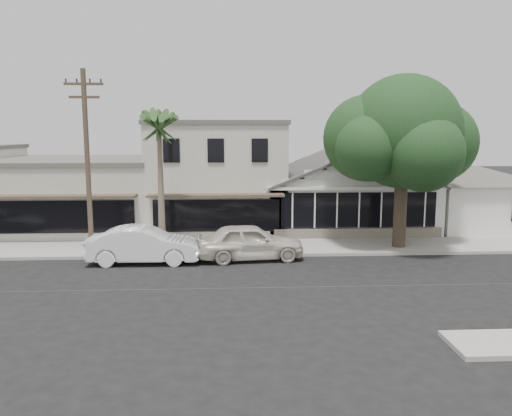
{
  "coord_description": "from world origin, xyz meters",
  "views": [
    {
      "loc": [
        -2.25,
        -18.92,
        6.06
      ],
      "look_at": [
        -0.93,
        6.0,
        2.28
      ],
      "focal_mm": 35.0,
      "sensor_mm": 36.0,
      "label": 1
    }
  ],
  "objects": [
    {
      "name": "row_building_near",
      "position": [
        -3.0,
        13.5,
        3.25
      ],
      "size": [
        8.0,
        10.0,
        6.5
      ],
      "primitive_type": "cube",
      "color": "silver",
      "rests_on": "ground"
    },
    {
      "name": "row_building_midnear",
      "position": [
        -12.0,
        13.5,
        2.1
      ],
      "size": [
        10.0,
        10.0,
        4.2
      ],
      "primitive_type": "cube",
      "color": "beige",
      "rests_on": "ground"
    },
    {
      "name": "palm_east",
      "position": [
        -5.7,
        6.14,
        6.43
      ],
      "size": [
        3.29,
        3.29,
        7.56
      ],
      "color": "#726651",
      "rests_on": "ground"
    },
    {
      "name": "corner_shop",
      "position": [
        5.0,
        12.47,
        2.62
      ],
      "size": [
        10.4,
        8.6,
        5.1
      ],
      "color": "white",
      "rests_on": "ground"
    },
    {
      "name": "ground",
      "position": [
        0.0,
        0.0,
        0.0
      ],
      "size": [
        140.0,
        140.0,
        0.0
      ],
      "primitive_type": "plane",
      "color": "black",
      "rests_on": "ground"
    },
    {
      "name": "shade_tree",
      "position": [
        6.5,
        6.47,
        5.92
      ],
      "size": [
        8.11,
        7.33,
        9.0
      ],
      "rotation": [
        0.0,
        0.0,
        0.0
      ],
      "color": "#493D2C",
      "rests_on": "ground"
    },
    {
      "name": "sidewalk_north",
      "position": [
        -8.0,
        6.75,
        0.07
      ],
      "size": [
        90.0,
        3.5,
        0.15
      ],
      "primitive_type": "cube",
      "color": "#9E9991",
      "rests_on": "ground"
    },
    {
      "name": "side_cottage",
      "position": [
        13.2,
        11.5,
        1.5
      ],
      "size": [
        6.0,
        6.0,
        3.0
      ],
      "primitive_type": "cube",
      "color": "white",
      "rests_on": "ground"
    },
    {
      "name": "car_0",
      "position": [
        -1.3,
        4.5,
        0.87
      ],
      "size": [
        5.31,
        2.58,
        1.75
      ],
      "primitive_type": "imported",
      "rotation": [
        0.0,
        0.0,
        1.67
      ],
      "color": "beige",
      "rests_on": "ground"
    },
    {
      "name": "utility_pole",
      "position": [
        -9.0,
        5.2,
        4.79
      ],
      "size": [
        1.8,
        0.24,
        9.0
      ],
      "color": "brown",
      "rests_on": "ground"
    },
    {
      "name": "car_1",
      "position": [
        -6.3,
        4.16,
        0.86
      ],
      "size": [
        5.21,
        1.82,
        1.72
      ],
      "primitive_type": "imported",
      "rotation": [
        0.0,
        0.0,
        1.57
      ],
      "color": "white",
      "rests_on": "ground"
    }
  ]
}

